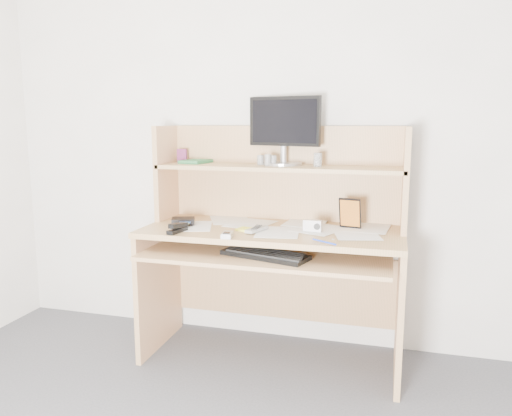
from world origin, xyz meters
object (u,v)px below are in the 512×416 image
(desk, at_px, (275,236))
(monitor, at_px, (284,129))
(keyboard, at_px, (265,254))
(game_case, at_px, (350,213))
(tv_remote, at_px, (257,229))

(desk, distance_m, monitor, 0.61)
(keyboard, distance_m, game_case, 0.53)
(desk, bearing_deg, monitor, 84.59)
(desk, height_order, monitor, monitor)
(tv_remote, height_order, game_case, game_case)
(tv_remote, bearing_deg, desk, 87.80)
(desk, height_order, keyboard, desk)
(keyboard, bearing_deg, monitor, 106.54)
(game_case, distance_m, monitor, 0.61)
(tv_remote, xyz_separation_m, monitor, (0.07, 0.31, 0.52))
(game_case, bearing_deg, desk, -165.25)
(tv_remote, height_order, monitor, monitor)
(keyboard, relative_size, monitor, 1.10)
(keyboard, xyz_separation_m, tv_remote, (-0.08, 0.12, 0.10))
(keyboard, bearing_deg, desk, 109.29)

